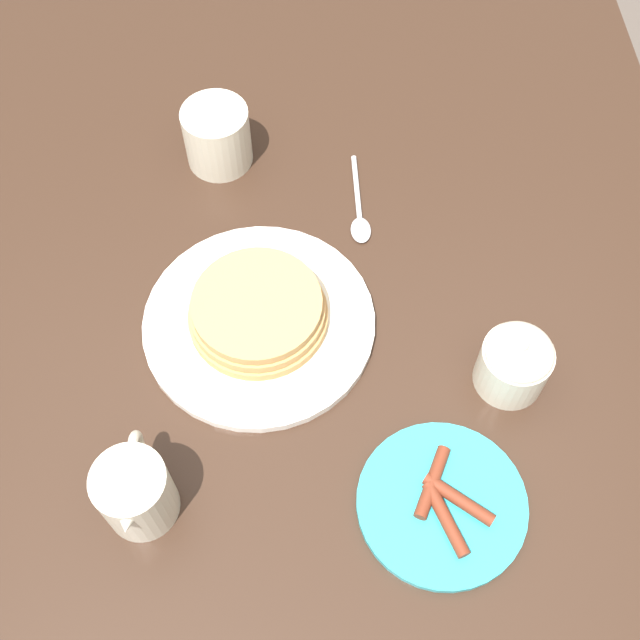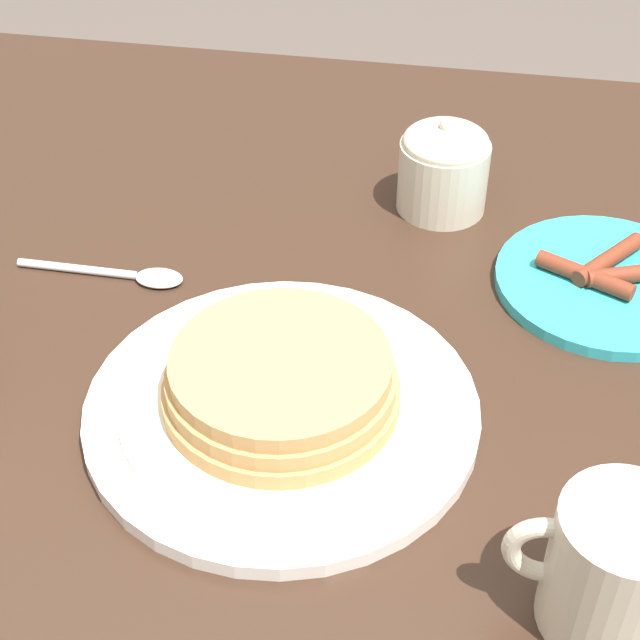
{
  "view_description": "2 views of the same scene",
  "coord_description": "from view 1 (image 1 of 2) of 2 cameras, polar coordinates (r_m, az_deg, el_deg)",
  "views": [
    {
      "loc": [
        -0.47,
        -0.01,
        1.56
      ],
      "look_at": [
        -0.01,
        -0.03,
        0.76
      ],
      "focal_mm": 45.0,
      "sensor_mm": 36.0,
      "label": 1
    },
    {
      "loc": [
        -0.1,
        0.51,
        1.22
      ],
      "look_at": [
        -0.01,
        -0.03,
        0.76
      ],
      "focal_mm": 55.0,
      "sensor_mm": 36.0,
      "label": 2
    }
  ],
  "objects": [
    {
      "name": "sugar_bowl",
      "position": [
        0.9,
        13.68,
        -2.95
      ],
      "size": [
        0.08,
        0.08,
        0.09
      ],
      "color": "beige",
      "rests_on": "dining_table"
    },
    {
      "name": "ground_plane",
      "position": [
        1.62,
        -1.15,
        -13.34
      ],
      "size": [
        8.0,
        8.0,
        0.0
      ],
      "primitive_type": "plane",
      "color": "#51473F"
    },
    {
      "name": "dining_table",
      "position": [
        1.04,
        -1.75,
        -3.29
      ],
      "size": [
        1.44,
        1.04,
        0.73
      ],
      "color": "#332116",
      "rests_on": "ground_plane"
    },
    {
      "name": "spoon",
      "position": [
        1.04,
        2.81,
        7.55
      ],
      "size": [
        0.14,
        0.03,
        0.01
      ],
      "color": "silver",
      "rests_on": "dining_table"
    },
    {
      "name": "side_plate_bacon",
      "position": [
        0.87,
        8.69,
        -12.76
      ],
      "size": [
        0.18,
        0.18,
        0.02
      ],
      "color": "#2DADBC",
      "rests_on": "dining_table"
    },
    {
      "name": "pancake_plate",
      "position": [
        0.93,
        -4.4,
        0.23
      ],
      "size": [
        0.27,
        0.27,
        0.05
      ],
      "color": "white",
      "rests_on": "dining_table"
    },
    {
      "name": "creamer_pitcher",
      "position": [
        0.84,
        -12.99,
        -11.91
      ],
      "size": [
        0.12,
        0.08,
        0.1
      ],
      "color": "beige",
      "rests_on": "dining_table"
    },
    {
      "name": "coffee_mug",
      "position": [
        1.08,
        -7.32,
        12.98
      ],
      "size": [
        0.12,
        0.09,
        0.08
      ],
      "color": "beige",
      "rests_on": "dining_table"
    }
  ]
}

